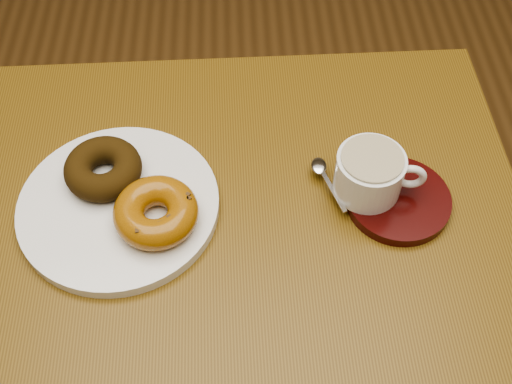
{
  "coord_description": "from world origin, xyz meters",
  "views": [
    {
      "loc": [
        0.05,
        -0.51,
        1.38
      ],
      "look_at": [
        0.07,
        -0.02,
        0.72
      ],
      "focal_mm": 45.0,
      "sensor_mm": 36.0,
      "label": 1
    }
  ],
  "objects_px": {
    "cafe_table": "(242,246)",
    "donut_plate": "(119,206)",
    "coffee_cup": "(370,173)",
    "saucer": "(398,200)"
  },
  "relations": [
    {
      "from": "cafe_table",
      "to": "donut_plate",
      "type": "xyz_separation_m",
      "value": [
        -0.16,
        -0.01,
        0.12
      ]
    },
    {
      "from": "coffee_cup",
      "to": "donut_plate",
      "type": "bearing_deg",
      "value": -168.1
    },
    {
      "from": "saucer",
      "to": "coffee_cup",
      "type": "height_order",
      "value": "coffee_cup"
    },
    {
      "from": "cafe_table",
      "to": "donut_plate",
      "type": "distance_m",
      "value": 0.2
    },
    {
      "from": "cafe_table",
      "to": "coffee_cup",
      "type": "xyz_separation_m",
      "value": [
        0.17,
        0.01,
        0.16
      ]
    },
    {
      "from": "cafe_table",
      "to": "saucer",
      "type": "xyz_separation_m",
      "value": [
        0.21,
        -0.01,
        0.12
      ]
    },
    {
      "from": "cafe_table",
      "to": "saucer",
      "type": "height_order",
      "value": "saucer"
    },
    {
      "from": "cafe_table",
      "to": "donut_plate",
      "type": "height_order",
      "value": "donut_plate"
    },
    {
      "from": "donut_plate",
      "to": "coffee_cup",
      "type": "distance_m",
      "value": 0.33
    },
    {
      "from": "donut_plate",
      "to": "cafe_table",
      "type": "bearing_deg",
      "value": 2.24
    }
  ]
}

